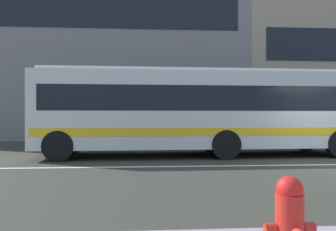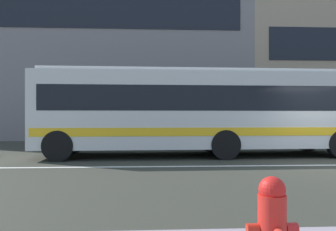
% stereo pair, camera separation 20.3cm
% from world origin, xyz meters
% --- Properties ---
extents(hedge_row_far, '(19.11, 1.10, 1.04)m').
position_xyz_m(hedge_row_far, '(-1.29, 6.49, 0.52)').
color(hedge_row_far, '#284818').
rests_on(hedge_row_far, ground_plane).
extents(apartment_block_left, '(22.58, 8.34, 13.86)m').
position_xyz_m(apartment_block_left, '(-10.62, 14.20, 6.93)').
color(apartment_block_left, gray).
rests_on(apartment_block_left, ground_plane).
extents(transit_bus, '(11.65, 2.88, 3.11)m').
position_xyz_m(transit_bus, '(-3.90, 2.56, 1.72)').
color(transit_bus, silver).
rests_on(transit_bus, ground_plane).
extents(fire_hydrant, '(0.44, 0.39, 0.80)m').
position_xyz_m(fire_hydrant, '(-4.64, -6.73, 0.52)').
color(fire_hydrant, red).
rests_on(fire_hydrant, sidewalk_near).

